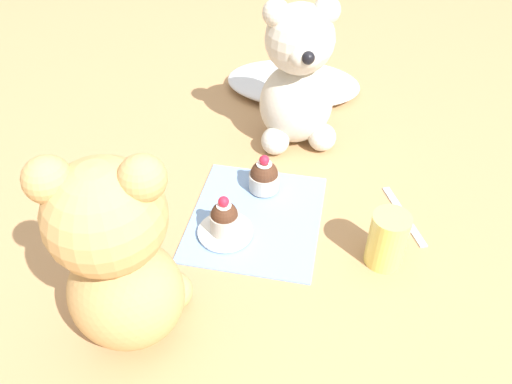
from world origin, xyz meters
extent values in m
plane|color=tan|center=(0.00, 0.00, 0.00)|extent=(4.00, 4.00, 0.00)
cube|color=#7A9ED1|center=(0.00, 0.00, 0.00)|extent=(0.20, 0.24, 0.01)
ellipsoid|color=silver|center=(0.00, 0.41, 0.02)|extent=(0.29, 0.20, 0.04)
ellipsoid|color=beige|center=(0.03, 0.23, 0.08)|extent=(0.17, 0.16, 0.15)
sphere|color=beige|center=(0.03, 0.23, 0.20)|extent=(0.12, 0.12, 0.12)
ellipsoid|color=beige|center=(0.04, 0.19, 0.19)|extent=(0.07, 0.07, 0.05)
sphere|color=black|center=(0.05, 0.17, 0.20)|extent=(0.02, 0.02, 0.02)
sphere|color=beige|center=(-0.01, 0.22, 0.25)|extent=(0.05, 0.05, 0.05)
sphere|color=beige|center=(0.07, 0.25, 0.25)|extent=(0.05, 0.05, 0.05)
sphere|color=beige|center=(0.00, 0.18, 0.03)|extent=(0.05, 0.05, 0.05)
sphere|color=beige|center=(0.08, 0.21, 0.03)|extent=(0.05, 0.05, 0.05)
ellipsoid|color=tan|center=(-0.11, -0.23, 0.08)|extent=(0.16, 0.15, 0.16)
sphere|color=tan|center=(-0.11, -0.23, 0.21)|extent=(0.13, 0.13, 0.13)
ellipsoid|color=tan|center=(-0.12, -0.19, 0.20)|extent=(0.07, 0.07, 0.05)
sphere|color=black|center=(-0.13, -0.16, 0.21)|extent=(0.02, 0.02, 0.02)
sphere|color=tan|center=(-0.07, -0.22, 0.26)|extent=(0.05, 0.05, 0.05)
sphere|color=tan|center=(-0.15, -0.24, 0.26)|extent=(0.05, 0.05, 0.05)
sphere|color=tan|center=(-0.08, -0.18, 0.03)|extent=(0.05, 0.05, 0.05)
sphere|color=tan|center=(-0.16, -0.20, 0.03)|extent=(0.05, 0.05, 0.05)
cylinder|color=#B2ADA3|center=(0.00, 0.07, 0.02)|extent=(0.05, 0.05, 0.03)
sphere|color=#472819|center=(0.00, 0.07, 0.04)|extent=(0.05, 0.05, 0.05)
cylinder|color=white|center=(0.00, 0.07, 0.06)|extent=(0.03, 0.03, 0.00)
sphere|color=red|center=(0.00, 0.07, 0.07)|extent=(0.02, 0.02, 0.02)
cylinder|color=white|center=(-0.04, -0.05, 0.01)|extent=(0.09, 0.09, 0.01)
cylinder|color=#B2ADA3|center=(-0.04, -0.05, 0.03)|extent=(0.04, 0.04, 0.03)
sphere|color=#472819|center=(-0.04, -0.05, 0.04)|extent=(0.04, 0.04, 0.04)
cylinder|color=white|center=(-0.04, -0.05, 0.06)|extent=(0.02, 0.02, 0.00)
sphere|color=red|center=(-0.04, -0.05, 0.07)|extent=(0.02, 0.02, 0.02)
cylinder|color=#EADB66|center=(0.20, -0.05, 0.04)|extent=(0.05, 0.05, 0.09)
cube|color=silver|center=(0.23, 0.05, 0.00)|extent=(0.07, 0.13, 0.01)
camera|label=1|loc=(0.11, -0.56, 0.56)|focal=35.00mm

